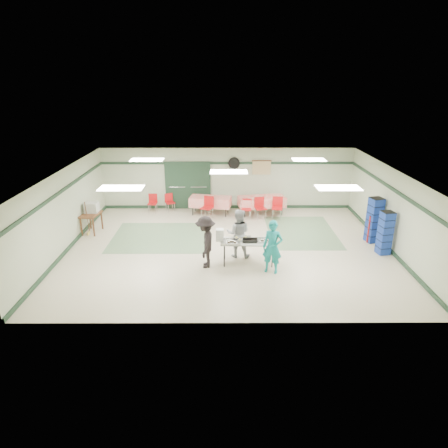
{
  "coord_description": "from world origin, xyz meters",
  "views": [
    {
      "loc": [
        -0.2,
        -12.67,
        5.55
      ],
      "look_at": [
        -0.15,
        -0.3,
        0.99
      ],
      "focal_mm": 32.0,
      "sensor_mm": 36.0,
      "label": 1
    }
  ],
  "objects_px": {
    "chair_d": "(208,205)",
    "chair_loose_b": "(153,201)",
    "volunteer_dark": "(206,242)",
    "chair_a": "(260,206)",
    "crate_stack_blue_a": "(385,233)",
    "crate_stack_red": "(373,228)",
    "office_printer": "(92,207)",
    "chair_c": "(277,205)",
    "printer_table": "(91,216)",
    "crate_stack_blue_b": "(374,220)",
    "volunteer_teal": "(272,247)",
    "dining_table_b": "(210,201)",
    "serving_table": "(248,242)",
    "volunteer_grey": "(238,233)",
    "broom": "(87,218)",
    "chair_loose_a": "(169,201)",
    "dining_table_a": "(262,201)",
    "chair_b": "(247,207)"
  },
  "relations": [
    {
      "from": "chair_b",
      "to": "printer_table",
      "type": "bearing_deg",
      "value": -157.52
    },
    {
      "from": "crate_stack_blue_a",
      "to": "crate_stack_red",
      "type": "xyz_separation_m",
      "value": [
        0.0,
        1.08,
        -0.23
      ]
    },
    {
      "from": "serving_table",
      "to": "dining_table_b",
      "type": "relative_size",
      "value": 0.95
    },
    {
      "from": "dining_table_a",
      "to": "dining_table_b",
      "type": "relative_size",
      "value": 1.14
    },
    {
      "from": "serving_table",
      "to": "chair_b",
      "type": "distance_m",
      "value": 4.29
    },
    {
      "from": "chair_d",
      "to": "chair_loose_b",
      "type": "bearing_deg",
      "value": -175.41
    },
    {
      "from": "volunteer_dark",
      "to": "chair_a",
      "type": "height_order",
      "value": "volunteer_dark"
    },
    {
      "from": "chair_c",
      "to": "chair_loose_a",
      "type": "height_order",
      "value": "chair_c"
    },
    {
      "from": "volunteer_teal",
      "to": "dining_table_b",
      "type": "relative_size",
      "value": 0.9
    },
    {
      "from": "volunteer_teal",
      "to": "chair_d",
      "type": "xyz_separation_m",
      "value": [
        -2.09,
        4.89,
        -0.24
      ]
    },
    {
      "from": "chair_loose_b",
      "to": "volunteer_teal",
      "type": "bearing_deg",
      "value": -49.58
    },
    {
      "from": "dining_table_a",
      "to": "crate_stack_red",
      "type": "xyz_separation_m",
      "value": [
        3.67,
        -3.06,
        -0.06
      ]
    },
    {
      "from": "crate_stack_blue_b",
      "to": "broom",
      "type": "xyz_separation_m",
      "value": [
        -10.38,
        0.76,
        -0.16
      ]
    },
    {
      "from": "serving_table",
      "to": "chair_loose_a",
      "type": "distance_m",
      "value": 6.14
    },
    {
      "from": "serving_table",
      "to": "crate_stack_red",
      "type": "distance_m",
      "value": 4.89
    },
    {
      "from": "crate_stack_red",
      "to": "office_printer",
      "type": "relative_size",
      "value": 2.14
    },
    {
      "from": "crate_stack_blue_a",
      "to": "broom",
      "type": "xyz_separation_m",
      "value": [
        -10.38,
        1.81,
        -0.08
      ]
    },
    {
      "from": "volunteer_grey",
      "to": "chair_d",
      "type": "height_order",
      "value": "volunteer_grey"
    },
    {
      "from": "volunteer_grey",
      "to": "broom",
      "type": "bearing_deg",
      "value": -13.53
    },
    {
      "from": "volunteer_dark",
      "to": "chair_c",
      "type": "relative_size",
      "value": 1.78
    },
    {
      "from": "printer_table",
      "to": "crate_stack_red",
      "type": "bearing_deg",
      "value": 2.02
    },
    {
      "from": "office_printer",
      "to": "dining_table_b",
      "type": "bearing_deg",
      "value": 24.03
    },
    {
      "from": "volunteer_grey",
      "to": "chair_c",
      "type": "xyz_separation_m",
      "value": [
        1.77,
        3.76,
        -0.25
      ]
    },
    {
      "from": "chair_d",
      "to": "chair_loose_b",
      "type": "relative_size",
      "value": 1.17
    },
    {
      "from": "chair_loose_a",
      "to": "volunteer_grey",
      "type": "bearing_deg",
      "value": -86.47
    },
    {
      "from": "serving_table",
      "to": "dining_table_a",
      "type": "relative_size",
      "value": 0.84
    },
    {
      "from": "volunteer_grey",
      "to": "crate_stack_red",
      "type": "relative_size",
      "value": 1.59
    },
    {
      "from": "volunteer_teal",
      "to": "chair_d",
      "type": "bearing_deg",
      "value": 131.56
    },
    {
      "from": "chair_a",
      "to": "crate_stack_blue_a",
      "type": "height_order",
      "value": "crate_stack_blue_a"
    },
    {
      "from": "dining_table_b",
      "to": "dining_table_a",
      "type": "bearing_deg",
      "value": 9.56
    },
    {
      "from": "chair_b",
      "to": "crate_stack_red",
      "type": "height_order",
      "value": "crate_stack_red"
    },
    {
      "from": "dining_table_a",
      "to": "chair_a",
      "type": "relative_size",
      "value": 2.29
    },
    {
      "from": "crate_stack_red",
      "to": "chair_a",
      "type": "bearing_deg",
      "value": 146.69
    },
    {
      "from": "chair_c",
      "to": "office_printer",
      "type": "xyz_separation_m",
      "value": [
        -7.22,
        -1.39,
        0.37
      ]
    },
    {
      "from": "chair_loose_a",
      "to": "crate_stack_blue_a",
      "type": "relative_size",
      "value": 0.53
    },
    {
      "from": "volunteer_dark",
      "to": "broom",
      "type": "distance_m",
      "value": 5.27
    },
    {
      "from": "dining_table_b",
      "to": "crate_stack_blue_a",
      "type": "relative_size",
      "value": 1.23
    },
    {
      "from": "volunteer_dark",
      "to": "crate_stack_red",
      "type": "relative_size",
      "value": 1.6
    },
    {
      "from": "crate_stack_blue_a",
      "to": "printer_table",
      "type": "distance_m",
      "value": 10.49
    },
    {
      "from": "crate_stack_blue_b",
      "to": "chair_d",
      "type": "bearing_deg",
      "value": 156.98
    },
    {
      "from": "office_printer",
      "to": "crate_stack_blue_a",
      "type": "bearing_deg",
      "value": -11.75
    },
    {
      "from": "chair_b",
      "to": "volunteer_dark",
      "type": "bearing_deg",
      "value": -101.12
    },
    {
      "from": "printer_table",
      "to": "office_printer",
      "type": "distance_m",
      "value": 0.35
    },
    {
      "from": "volunteer_teal",
      "to": "crate_stack_blue_b",
      "type": "bearing_deg",
      "value": 49.81
    },
    {
      "from": "chair_b",
      "to": "chair_loose_b",
      "type": "height_order",
      "value": "chair_b"
    },
    {
      "from": "chair_c",
      "to": "printer_table",
      "type": "relative_size",
      "value": 0.93
    },
    {
      "from": "volunteer_teal",
      "to": "broom",
      "type": "height_order",
      "value": "volunteer_teal"
    },
    {
      "from": "chair_d",
      "to": "crate_stack_blue_b",
      "type": "xyz_separation_m",
      "value": [
        5.96,
        -2.53,
        0.24
      ]
    },
    {
      "from": "volunteer_teal",
      "to": "dining_table_a",
      "type": "distance_m",
      "value": 5.46
    },
    {
      "from": "chair_a",
      "to": "crate_stack_blue_b",
      "type": "xyz_separation_m",
      "value": [
        3.8,
        -2.53,
        0.26
      ]
    }
  ]
}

